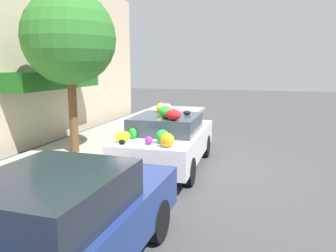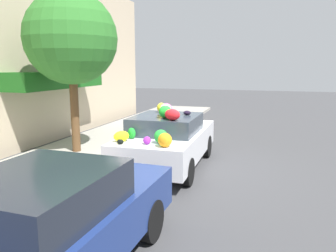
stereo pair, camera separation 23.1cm
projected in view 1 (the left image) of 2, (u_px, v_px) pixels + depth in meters
ground_plane at (169, 166)px, 8.68m from camera, size 60.00×60.00×0.00m
sidewalk_curb at (79, 156)px, 9.40m from camera, size 24.00×3.20×0.14m
building_facade at (9, 55)px, 9.58m from camera, size 18.00×1.20×6.00m
street_tree at (69, 39)px, 9.07m from camera, size 2.59×2.59×4.55m
fire_hydrant at (70, 170)px, 6.79m from camera, size 0.20×0.20×0.70m
art_car at (167, 139)px, 8.51m from camera, size 4.01×1.89×1.71m
parked_car_plain at (60, 226)px, 3.88m from camera, size 4.07×1.82×1.43m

